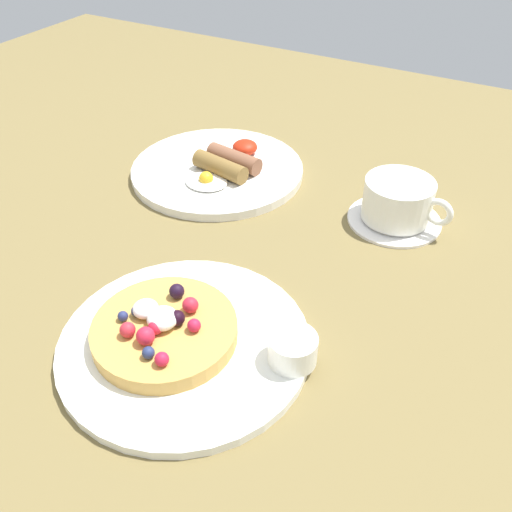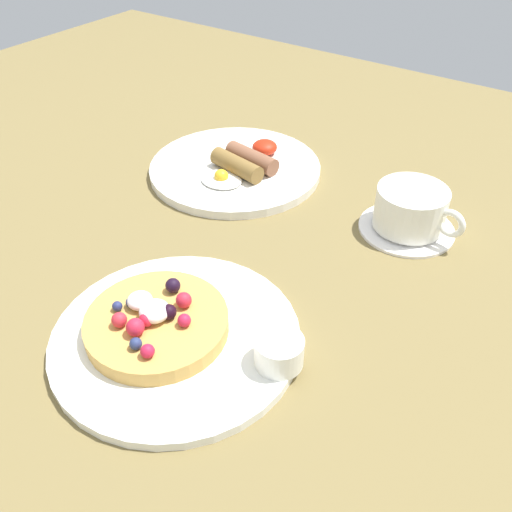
% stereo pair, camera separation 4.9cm
% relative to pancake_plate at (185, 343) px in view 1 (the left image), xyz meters
% --- Properties ---
extents(ground_plane, '(1.80, 1.53, 0.03)m').
position_rel_pancake_plate_xyz_m(ground_plane, '(-0.02, 0.09, -0.02)').
color(ground_plane, olive).
extents(pancake_plate, '(0.25, 0.25, 0.01)m').
position_rel_pancake_plate_xyz_m(pancake_plate, '(0.00, 0.00, 0.00)').
color(pancake_plate, white).
rests_on(pancake_plate, ground_plane).
extents(pancake_with_berries, '(0.14, 0.14, 0.04)m').
position_rel_pancake_plate_xyz_m(pancake_with_berries, '(-0.02, -0.01, 0.02)').
color(pancake_with_berries, gold).
rests_on(pancake_with_berries, pancake_plate).
extents(syrup_ramekin, '(0.05, 0.05, 0.03)m').
position_rel_pancake_plate_xyz_m(syrup_ramekin, '(0.10, 0.03, 0.02)').
color(syrup_ramekin, white).
rests_on(syrup_ramekin, pancake_plate).
extents(breakfast_plate, '(0.25, 0.25, 0.01)m').
position_rel_pancake_plate_xyz_m(breakfast_plate, '(-0.15, 0.30, 0.00)').
color(breakfast_plate, white).
rests_on(breakfast_plate, ground_plane).
extents(fried_breakfast, '(0.09, 0.15, 0.03)m').
position_rel_pancake_plate_xyz_m(fried_breakfast, '(-0.14, 0.30, 0.02)').
color(fried_breakfast, brown).
rests_on(fried_breakfast, breakfast_plate).
extents(coffee_saucer, '(0.12, 0.12, 0.01)m').
position_rel_pancake_plate_xyz_m(coffee_saucer, '(0.11, 0.31, -0.00)').
color(coffee_saucer, white).
rests_on(coffee_saucer, ground_plane).
extents(coffee_cup, '(0.12, 0.09, 0.05)m').
position_rel_pancake_plate_xyz_m(coffee_cup, '(0.11, 0.31, 0.03)').
color(coffee_cup, white).
rests_on(coffee_cup, coffee_saucer).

